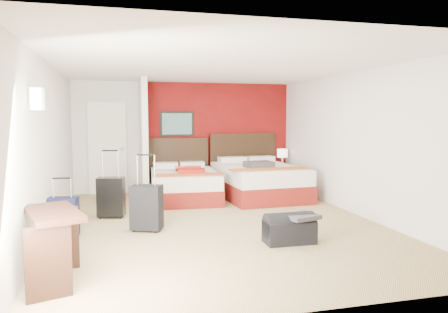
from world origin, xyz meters
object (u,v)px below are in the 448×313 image
object	(u,v)px
bed_right	(259,181)
suitcase_black	(111,198)
red_suitcase_open	(190,170)
suitcase_charcoal	(147,209)
nightstand	(282,178)
table_lamp	(282,158)
duffel_bag	(289,230)
suitcase_navy	(63,219)
bed_left	(184,186)
desk	(54,247)

from	to	relation	value
bed_right	suitcase_black	world-z (taller)	bed_right
red_suitcase_open	suitcase_charcoal	distance (m)	2.43
suitcase_charcoal	suitcase_black	bearing A→B (deg)	140.26
nightstand	table_lamp	bearing A→B (deg)	0.00
suitcase_black	table_lamp	bearing A→B (deg)	38.91
red_suitcase_open	duffel_bag	bearing A→B (deg)	-67.08
bed_right	suitcase_navy	bearing A→B (deg)	-150.79
bed_left	table_lamp	xyz separation A→B (m)	(2.45, 0.70, 0.44)
nightstand	suitcase_navy	bearing A→B (deg)	-141.41
bed_left	red_suitcase_open	bearing A→B (deg)	-41.25
duffel_bag	table_lamp	bearing A→B (deg)	69.91
suitcase_charcoal	suitcase_navy	xyz separation A→B (m)	(-1.16, -0.14, -0.05)
nightstand	suitcase_black	world-z (taller)	suitcase_black
table_lamp	suitcase_charcoal	size ratio (longest dim) A/B	0.67
bed_left	desk	distance (m)	4.56
bed_right	table_lamp	bearing A→B (deg)	40.28
bed_left	duffel_bag	bearing A→B (deg)	-71.15
bed_left	duffel_bag	world-z (taller)	bed_left
nightstand	table_lamp	distance (m)	0.48
duffel_bag	desk	distance (m)	2.99
suitcase_charcoal	duffel_bag	distance (m)	2.14
bed_left	table_lamp	bearing A→B (deg)	19.78
red_suitcase_open	duffel_bag	xyz separation A→B (m)	(0.81, -3.27, -0.46)
bed_right	suitcase_navy	xyz separation A→B (m)	(-3.67, -2.31, -0.06)
suitcase_charcoal	duffel_bag	size ratio (longest dim) A/B	0.98
table_lamp	suitcase_black	distance (m)	4.39
duffel_bag	bed_right	bearing A→B (deg)	78.92
suitcase_charcoal	desk	size ratio (longest dim) A/B	0.72
red_suitcase_open	desk	bearing A→B (deg)	-108.33
suitcase_navy	suitcase_charcoal	bearing A→B (deg)	15.25
suitcase_black	red_suitcase_open	bearing A→B (deg)	49.08
bed_right	suitcase_navy	size ratio (longest dim) A/B	4.01
suitcase_charcoal	desk	distance (m)	2.11
bed_right	desk	bearing A→B (deg)	-134.63
duffel_bag	nightstand	bearing A→B (deg)	69.91
suitcase_charcoal	duffel_bag	bearing A→B (deg)	-7.97
bed_right	duffel_bag	xyz separation A→B (m)	(-0.68, -3.26, -0.16)
bed_right	desk	xyz separation A→B (m)	(-3.56, -4.00, 0.05)
suitcase_navy	bed_right	bearing A→B (deg)	40.46
bed_left	suitcase_charcoal	bearing A→B (deg)	-108.31
red_suitcase_open	duffel_bag	size ratio (longest dim) A/B	1.09
suitcase_navy	desk	bearing A→B (deg)	-77.90
bed_left	bed_right	bearing A→B (deg)	-0.21
suitcase_black	desk	size ratio (longest dim) A/B	0.72
red_suitcase_open	nightstand	xyz separation A→B (m)	(2.35, 0.80, -0.37)
red_suitcase_open	suitcase_black	world-z (taller)	red_suitcase_open
red_suitcase_open	nightstand	size ratio (longest dim) A/B	1.43
bed_left	bed_right	xyz separation A→B (m)	(1.59, -0.11, 0.04)
table_lamp	suitcase_charcoal	world-z (taller)	table_lamp
bed_left	nightstand	size ratio (longest dim) A/B	3.78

